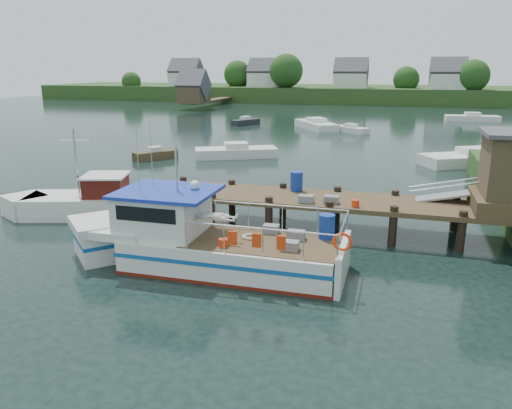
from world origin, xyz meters
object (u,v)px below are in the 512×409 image
(moored_b, at_px, (350,129))
(moored_e, at_px, (245,122))
(dock, at_px, (449,186))
(moored_d, at_px, (316,125))
(moored_c, at_px, (475,159))
(moored_far, at_px, (472,118))
(moored_a, at_px, (236,152))
(moored_rowboat, at_px, (155,154))
(lobster_boat, at_px, (198,241))
(work_boat, at_px, (89,202))

(moored_b, height_order, moored_e, moored_e)
(dock, relative_size, moored_d, 2.23)
(moored_c, bearing_deg, moored_e, 121.05)
(moored_far, height_order, moored_a, moored_a)
(moored_rowboat, bearing_deg, moored_b, 36.66)
(dock, bearing_deg, lobster_boat, -147.96)
(moored_far, distance_m, moored_e, 29.39)
(moored_rowboat, height_order, moored_d, moored_d)
(moored_c, bearing_deg, work_boat, -154.69)
(lobster_boat, distance_m, moored_e, 43.99)
(moored_far, bearing_deg, work_boat, -133.37)
(moored_a, bearing_deg, moored_d, 76.31)
(moored_a, height_order, moored_e, moored_a)
(lobster_boat, relative_size, moored_b, 2.49)
(work_boat, relative_size, moored_e, 2.01)
(moored_b, height_order, moored_d, moored_d)
(moored_rowboat, xyz_separation_m, moored_d, (8.59, 22.33, 0.10))
(moored_far, bearing_deg, moored_d, -161.89)
(moored_rowboat, distance_m, moored_a, 6.15)
(lobster_boat, relative_size, moored_far, 1.58)
(work_boat, distance_m, moored_e, 38.37)
(moored_rowboat, xyz_separation_m, moored_c, (23.02, 4.24, 0.10))
(moored_far, bearing_deg, moored_rowboat, -145.53)
(dock, xyz_separation_m, moored_e, (-19.93, 37.15, -1.86))
(moored_far, xyz_separation_m, moored_e, (-26.78, -12.12, -0.03))
(moored_d, bearing_deg, moored_a, -100.66)
(dock, relative_size, lobster_boat, 1.57)
(moored_a, relative_size, moored_d, 0.88)
(moored_far, bearing_deg, dock, -117.00)
(moored_rowboat, bearing_deg, moored_a, 1.76)
(work_boat, height_order, moored_c, work_boat)
(dock, distance_m, lobster_boat, 10.14)
(dock, height_order, moored_b, dock)
(dock, xyz_separation_m, moored_a, (-14.05, 15.70, -1.81))
(dock, xyz_separation_m, moored_rowboat, (-19.72, 13.29, -1.89))
(lobster_boat, bearing_deg, moored_a, 104.52)
(work_boat, xyz_separation_m, moored_a, (1.79, 16.70, -0.22))
(work_boat, xyz_separation_m, moored_b, (8.77, 34.44, -0.30))
(lobster_boat, relative_size, moored_c, 1.31)
(moored_e, bearing_deg, moored_far, 44.33)
(moored_a, xyz_separation_m, moored_b, (6.99, 17.74, -0.08))
(work_boat, bearing_deg, moored_a, 67.07)
(moored_far, xyz_separation_m, moored_c, (-3.54, -31.74, 0.04))
(moored_a, distance_m, moored_d, 20.15)
(lobster_boat, bearing_deg, dock, 31.82)
(dock, bearing_deg, moored_d, 107.33)
(work_boat, relative_size, moored_c, 0.96)
(lobster_boat, relative_size, moored_e, 2.74)
(dock, height_order, work_boat, dock)
(moored_e, bearing_deg, work_boat, -63.91)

